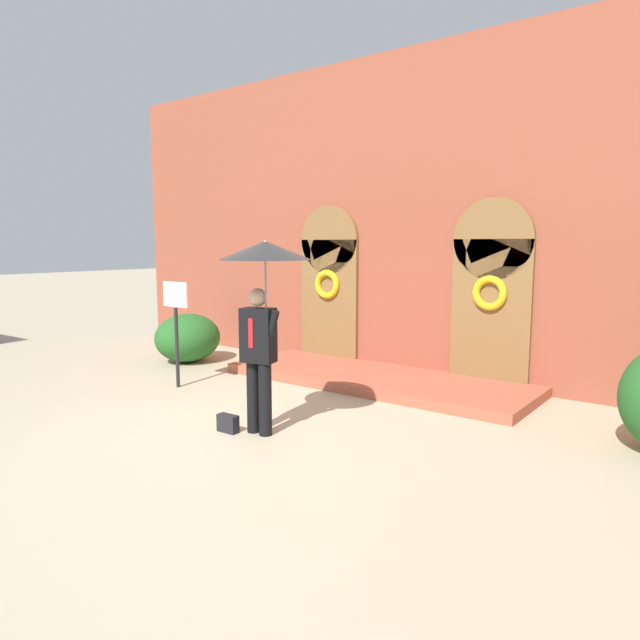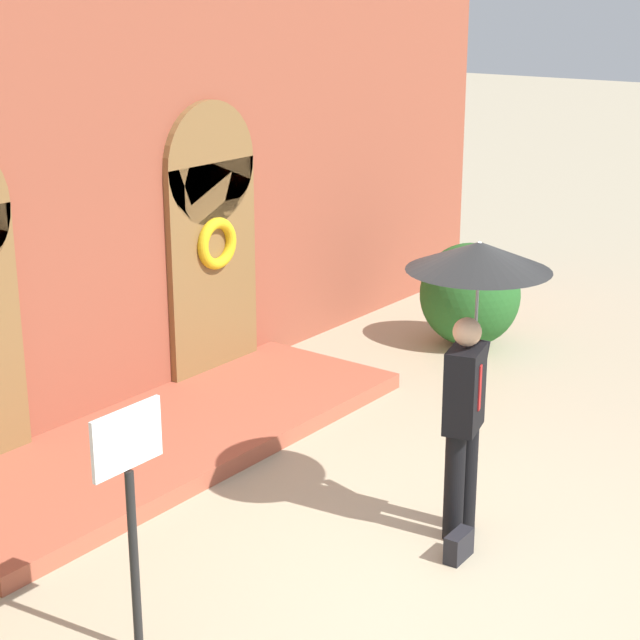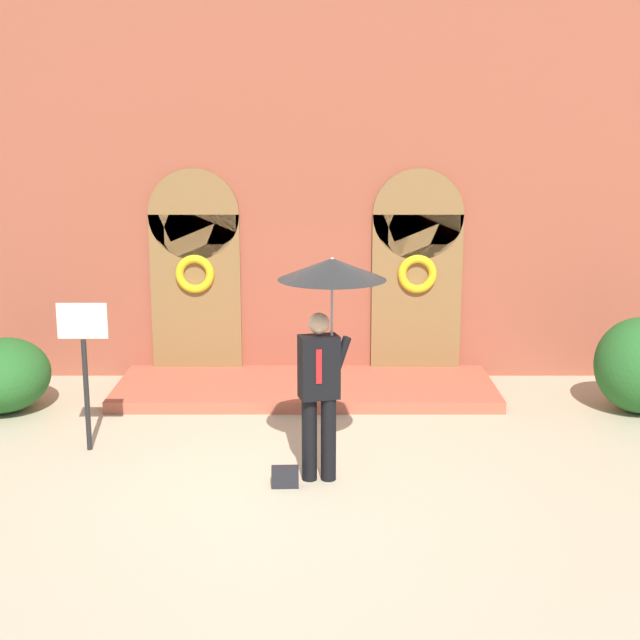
% 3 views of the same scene
% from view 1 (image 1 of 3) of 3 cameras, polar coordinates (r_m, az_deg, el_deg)
% --- Properties ---
extents(ground_plane, '(80.00, 80.00, 0.00)m').
position_cam_1_polar(ground_plane, '(7.33, -7.28, -10.93)').
color(ground_plane, tan).
extents(building_facade, '(14.00, 2.30, 5.60)m').
position_cam_1_polar(building_facade, '(10.33, 9.02, 9.50)').
color(building_facade, brown).
rests_on(building_facade, ground).
extents(person_with_umbrella, '(1.10, 1.10, 2.36)m').
position_cam_1_polar(person_with_umbrella, '(6.78, -5.67, 4.10)').
color(person_with_umbrella, black).
rests_on(person_with_umbrella, ground).
extents(handbag, '(0.28, 0.13, 0.22)m').
position_cam_1_polar(handbag, '(7.29, -9.19, -10.17)').
color(handbag, black).
rests_on(handbag, ground).
extents(sign_post, '(0.56, 0.06, 1.72)m').
position_cam_1_polar(sign_post, '(9.46, -14.21, 0.34)').
color(sign_post, black).
rests_on(sign_post, ground).
extents(shrub_left, '(1.18, 1.33, 0.96)m').
position_cam_1_polar(shrub_left, '(11.56, -13.09, -1.75)').
color(shrub_left, '#235B23').
rests_on(shrub_left, ground).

